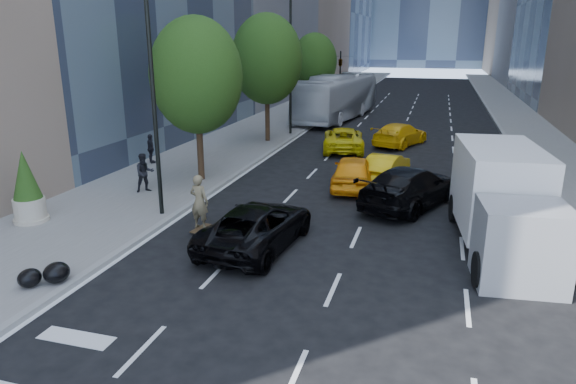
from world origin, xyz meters
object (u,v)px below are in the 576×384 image
(box_truck, at_px, (503,201))
(planter_shrub, at_px, (27,188))
(city_bus, at_px, (337,97))
(skateboarder, at_px, (199,205))
(black_sedan_lincoln, at_px, (257,226))
(black_sedan_mercedes, at_px, (411,187))

(box_truck, height_order, planter_shrub, box_truck)
(city_bus, xyz_separation_m, planter_shrub, (-5.87, -28.49, -0.44))
(skateboarder, relative_size, planter_shrub, 0.74)
(city_bus, height_order, box_truck, city_bus)
(black_sedan_lincoln, relative_size, city_bus, 0.39)
(black_sedan_mercedes, xyz_separation_m, box_truck, (3.03, -3.70, 0.81))
(skateboarder, relative_size, black_sedan_lincoln, 0.38)
(black_sedan_lincoln, distance_m, city_bus, 28.27)
(city_bus, relative_size, planter_shrub, 5.00)
(black_sedan_lincoln, height_order, city_bus, city_bus)
(black_sedan_lincoln, bearing_deg, skateboarder, -11.15)
(skateboarder, bearing_deg, black_sedan_lincoln, 171.27)
(box_truck, xyz_separation_m, planter_shrub, (-16.27, -2.41, -0.22))
(skateboarder, bearing_deg, black_sedan_mercedes, -136.16)
(black_sedan_mercedes, bearing_deg, black_sedan_lincoln, 75.22)
(city_bus, bearing_deg, box_truck, -60.40)
(black_sedan_lincoln, height_order, planter_shrub, planter_shrub)
(black_sedan_mercedes, bearing_deg, city_bus, -48.02)
(black_sedan_mercedes, distance_m, box_truck, 4.85)
(skateboarder, height_order, city_bus, city_bus)
(black_sedan_lincoln, xyz_separation_m, planter_shrub, (-8.67, -0.38, 0.69))
(box_truck, bearing_deg, planter_shrub, -177.52)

